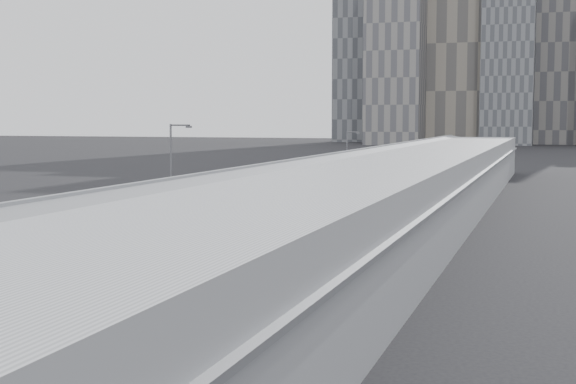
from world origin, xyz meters
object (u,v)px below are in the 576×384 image
at_px(bus_5, 349,187).
at_px(suv, 382,170).
at_px(bus_3, 285,212).
at_px(bus_4, 329,198).
at_px(street_lamp_far, 348,154).
at_px(bus_6, 374,180).
at_px(shipping_container, 348,172).
at_px(bus_2, 228,229).
at_px(bus_7, 396,174).
at_px(bus_1, 120,266).
at_px(bus_8, 411,168).
at_px(street_lamp_near, 173,173).

xyz_separation_m(bus_5, suv, (-5.81, 48.83, -0.93)).
xyz_separation_m(bus_3, bus_5, (-0.59, 27.28, 0.15)).
bearing_deg(bus_4, bus_3, -94.62).
bearing_deg(street_lamp_far, bus_6, -55.33).
relative_size(bus_3, shipping_container, 2.02).
bearing_deg(bus_2, bus_7, 89.80).
distance_m(bus_1, bus_6, 71.07).
xyz_separation_m(bus_3, suv, (-6.40, 76.12, -0.78)).
bearing_deg(bus_1, bus_8, 89.46).
relative_size(bus_4, bus_7, 1.14).
bearing_deg(bus_8, bus_3, -93.30).
distance_m(bus_1, street_lamp_near, 22.01).
xyz_separation_m(bus_1, street_lamp_far, (-6.11, 79.82, 3.29)).
bearing_deg(bus_3, bus_5, 85.82).
relative_size(bus_7, street_lamp_near, 1.23).
bearing_deg(bus_7, bus_4, -90.12).
height_order(bus_4, street_lamp_far, street_lamp_far).
bearing_deg(bus_8, bus_5, -94.26).
bearing_deg(bus_8, street_lamp_near, -98.69).
distance_m(bus_3, street_lamp_far, 51.39).
height_order(bus_1, suv, bus_1).
bearing_deg(shipping_container, bus_6, -57.34).
height_order(bus_3, bus_7, bus_3).
bearing_deg(bus_5, bus_7, 86.87).
bearing_deg(street_lamp_near, bus_5, 79.43).
relative_size(bus_5, street_lamp_near, 1.42).
bearing_deg(bus_7, bus_3, -90.82).
xyz_separation_m(bus_1, bus_5, (-0.06, 56.25, 0.15)).
bearing_deg(bus_5, street_lamp_near, -102.43).
bearing_deg(suv, bus_5, -85.84).
relative_size(bus_6, street_lamp_far, 1.48).
relative_size(bus_4, bus_8, 1.00).
distance_m(bus_2, street_lamp_near, 9.36).
xyz_separation_m(bus_3, street_lamp_near, (-7.25, -8.41, 4.04)).
relative_size(bus_4, street_lamp_far, 1.64).
bearing_deg(street_lamp_far, shipping_container, 103.67).
bearing_deg(suv, shipping_container, -100.51).
distance_m(bus_2, street_lamp_far, 64.41).
distance_m(bus_1, bus_3, 28.97).
bearing_deg(bus_2, street_lamp_far, 95.75).
xyz_separation_m(bus_7, street_lamp_far, (-6.68, -4.84, 3.37)).
xyz_separation_m(bus_5, shipping_container, (-8.13, 32.11, -0.35)).
xyz_separation_m(bus_5, bus_8, (0.81, 40.90, -0.03)).
bearing_deg(shipping_container, bus_3, -74.18).
bearing_deg(bus_4, bus_1, -93.82).
distance_m(bus_8, street_lamp_near, 77.06).
height_order(shipping_container, suv, shipping_container).
xyz_separation_m(street_lamp_near, shipping_container, (-1.47, 67.80, -4.25)).
xyz_separation_m(bus_2, bus_8, (0.42, 81.34, -0.01)).
xyz_separation_m(bus_5, street_lamp_near, (-6.66, -35.69, 3.89)).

